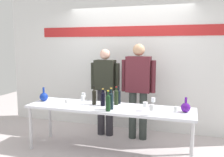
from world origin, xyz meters
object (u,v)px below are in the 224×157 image
at_px(wine_bottle_2, 94,97).
at_px(wine_glass_left_0, 83,98).
at_px(wine_bottle_0, 119,96).
at_px(wine_bottle_1, 111,100).
at_px(wine_glass_right_3, 153,100).
at_px(wine_glass_right_2, 152,108).
at_px(decanter_blue_right, 186,107).
at_px(wine_bottle_5, 116,97).
at_px(wine_bottle_4, 103,98).
at_px(presenter_left, 105,87).
at_px(wine_glass_left_2, 67,101).
at_px(display_table, 109,110).
at_px(wine_glass_left_1, 84,95).
at_px(wine_glass_right_0, 145,104).
at_px(presenter_right, 138,85).
at_px(wine_bottle_3, 108,102).
at_px(wine_glass_right_1, 175,109).
at_px(decanter_blue_left, 44,97).

relative_size(wine_bottle_2, wine_glass_left_0, 2.03).
height_order(wine_bottle_0, wine_bottle_1, wine_bottle_1).
bearing_deg(wine_glass_right_3, wine_glass_right_2, -83.75).
xyz_separation_m(decanter_blue_right, wine_bottle_5, (-1.11, 0.13, 0.06)).
bearing_deg(wine_bottle_0, wine_bottle_4, -131.87).
relative_size(presenter_left, wine_bottle_1, 4.95).
relative_size(wine_glass_left_0, wine_glass_left_2, 1.23).
bearing_deg(display_table, wine_glass_left_1, 156.19).
relative_size(wine_bottle_1, wine_glass_left_2, 2.59).
relative_size(decanter_blue_right, wine_glass_right_0, 1.62).
height_order(wine_bottle_4, wine_bottle_5, wine_bottle_5).
bearing_deg(wine_glass_left_0, presenter_left, 80.31).
xyz_separation_m(wine_bottle_4, wine_glass_right_3, (0.79, 0.22, -0.02)).
height_order(decanter_blue_right, wine_bottle_4, wine_bottle_4).
relative_size(display_table, presenter_right, 1.53).
height_order(wine_bottle_1, wine_glass_left_2, wine_bottle_1).
relative_size(wine_bottle_3, wine_glass_right_0, 2.29).
distance_m(presenter_left, wine_glass_right_2, 1.44).
bearing_deg(wine_bottle_3, wine_bottle_4, 123.29).
distance_m(wine_glass_right_0, wine_glass_right_2, 0.23).
height_order(wine_bottle_0, wine_glass_left_0, wine_bottle_0).
relative_size(presenter_right, wine_bottle_5, 5.73).
distance_m(wine_glass_right_1, wine_glass_right_3, 0.60).
height_order(wine_bottle_3, wine_glass_left_1, wine_bottle_3).
bearing_deg(presenter_right, wine_bottle_3, -104.58).
bearing_deg(wine_bottle_4, wine_glass_right_0, -8.39).
xyz_separation_m(decanter_blue_left, wine_glass_right_0, (1.82, -0.11, 0.02)).
distance_m(wine_bottle_2, wine_glass_right_0, 0.89).
bearing_deg(wine_glass_right_2, wine_bottle_4, 160.34).
relative_size(decanter_blue_left, wine_bottle_3, 0.77).
distance_m(wine_glass_right_2, wine_glass_right_3, 0.52).
height_order(decanter_blue_left, decanter_blue_right, decanter_blue_left).
bearing_deg(decanter_blue_left, wine_bottle_3, -12.57).
bearing_deg(wine_bottle_1, wine_glass_left_0, 167.69).
bearing_deg(wine_bottle_2, wine_bottle_1, -29.43).
bearing_deg(wine_glass_right_1, decanter_blue_right, 62.39).
relative_size(wine_bottle_2, wine_glass_left_2, 2.49).
bearing_deg(presenter_right, presenter_left, 180.00).
relative_size(wine_bottle_4, wine_glass_left_2, 2.21).
bearing_deg(wine_bottle_5, decanter_blue_right, -6.84).
xyz_separation_m(decanter_blue_left, wine_glass_left_1, (0.67, 0.21, 0.02)).
bearing_deg(wine_bottle_1, wine_glass_left_1, 148.71).
height_order(wine_bottle_1, wine_glass_right_2, wine_bottle_1).
height_order(display_table, wine_glass_right_3, wine_glass_right_3).
height_order(wine_bottle_1, wine_glass_right_3, wine_bottle_1).
height_order(presenter_right, wine_glass_right_0, presenter_right).
bearing_deg(decanter_blue_left, wine_glass_right_3, 6.50).
relative_size(wine_bottle_0, wine_bottle_5, 1.01).
bearing_deg(wine_bottle_2, wine_glass_right_2, -18.27).
bearing_deg(decanter_blue_right, wine_bottle_5, 173.16).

